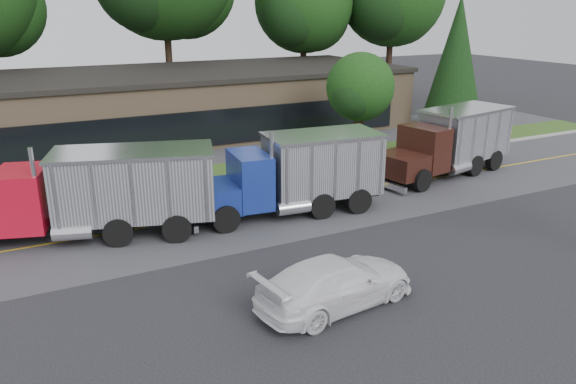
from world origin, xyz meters
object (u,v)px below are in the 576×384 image
dump_truck_blue (298,172)px  rally_car (336,282)px  dump_truck_red (97,192)px  dump_truck_maroon (451,140)px

dump_truck_blue → rally_car: 8.14m
dump_truck_red → dump_truck_maroon: size_ratio=1.19×
dump_truck_red → rally_car: dump_truck_red is taller
dump_truck_blue → dump_truck_maroon: 10.06m
dump_truck_red → dump_truck_maroon: same height
dump_truck_red → dump_truck_blue: bearing=-170.9°
dump_truck_red → rally_car: bearing=138.1°
dump_truck_maroon → rally_car: size_ratio=1.71×
dump_truck_red → dump_truck_blue: 8.13m
dump_truck_maroon → dump_truck_blue: bearing=-2.0°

